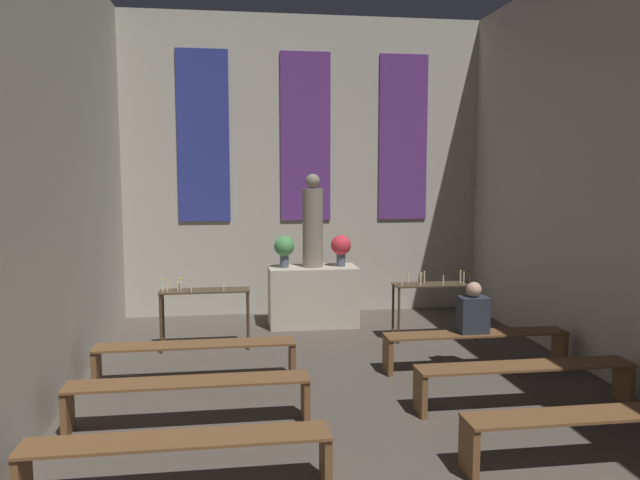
{
  "coord_description": "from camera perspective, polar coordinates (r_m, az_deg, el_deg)",
  "views": [
    {
      "loc": [
        -1.32,
        -1.51,
        2.5
      ],
      "look_at": [
        0.0,
        7.53,
        1.48
      ],
      "focal_mm": 35.0,
      "sensor_mm": 36.0,
      "label": 1
    }
  ],
  "objects": [
    {
      "name": "wall_back",
      "position": [
        10.93,
        -1.38,
        6.85
      ],
      "size": [
        6.43,
        0.16,
        5.13
      ],
      "color": "#B2AD9E",
      "rests_on": "ground_plane"
    },
    {
      "name": "altar",
      "position": [
        10.14,
        -0.66,
        -5.14
      ],
      "size": [
        1.42,
        0.7,
        0.96
      ],
      "color": "#BCB29E",
      "rests_on": "ground_plane"
    },
    {
      "name": "person_seated",
      "position": [
        8.1,
        13.84,
        -6.33
      ],
      "size": [
        0.36,
        0.24,
        0.65
      ],
      "color": "#282D38",
      "rests_on": "pew_back_right"
    },
    {
      "name": "flower_vase_left",
      "position": [
        9.96,
        -3.29,
        -0.71
      ],
      "size": [
        0.33,
        0.33,
        0.51
      ],
      "color": "#4C5666",
      "rests_on": "altar"
    },
    {
      "name": "wall_left",
      "position": [
        6.42,
        -25.07,
        6.37
      ],
      "size": [
        0.12,
        9.52,
        5.13
      ],
      "color": "#B2AD9E",
      "rests_on": "ground_plane"
    },
    {
      "name": "pew_third_left",
      "position": [
        6.37,
        -11.87,
        -13.47
      ],
      "size": [
        2.34,
        0.36,
        0.47
      ],
      "color": "brown",
      "rests_on": "ground_plane"
    },
    {
      "name": "candle_rack_right",
      "position": [
        9.4,
        10.48,
        -4.73
      ],
      "size": [
        1.25,
        0.38,
        1.04
      ],
      "color": "#473823",
      "rests_on": "ground_plane"
    },
    {
      "name": "pew_back_left",
      "position": [
        7.63,
        -11.26,
        -10.12
      ],
      "size": [
        2.34,
        0.36,
        0.47
      ],
      "color": "brown",
      "rests_on": "ground_plane"
    },
    {
      "name": "pew_third_right",
      "position": [
        7.06,
        18.22,
        -11.69
      ],
      "size": [
        2.34,
        0.36,
        0.47
      ],
      "color": "brown",
      "rests_on": "ground_plane"
    },
    {
      "name": "pew_second_left",
      "position": [
        5.15,
        -12.81,
        -18.44
      ],
      "size": [
        2.34,
        0.36,
        0.47
      ],
      "color": "brown",
      "rests_on": "ground_plane"
    },
    {
      "name": "candle_rack_left",
      "position": [
        8.92,
        -10.57,
        -5.34
      ],
      "size": [
        1.25,
        0.38,
        1.03
      ],
      "color": "#473823",
      "rests_on": "ground_plane"
    },
    {
      "name": "flower_vase_right",
      "position": [
        10.08,
        1.93,
        -0.62
      ],
      "size": [
        0.33,
        0.33,
        0.51
      ],
      "color": "#4C5666",
      "rests_on": "altar"
    },
    {
      "name": "pew_back_right",
      "position": [
        8.21,
        14.06,
        -9.01
      ],
      "size": [
        2.34,
        0.36,
        0.47
      ],
      "color": "brown",
      "rests_on": "ground_plane"
    },
    {
      "name": "pew_second_right",
      "position": [
        5.98,
        24.07,
        -15.27
      ],
      "size": [
        2.34,
        0.36,
        0.47
      ],
      "color": "brown",
      "rests_on": "ground_plane"
    },
    {
      "name": "statue",
      "position": [
        9.97,
        -0.67,
        1.47
      ],
      "size": [
        0.33,
        0.33,
        1.49
      ],
      "color": "gray",
      "rests_on": "altar"
    }
  ]
}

